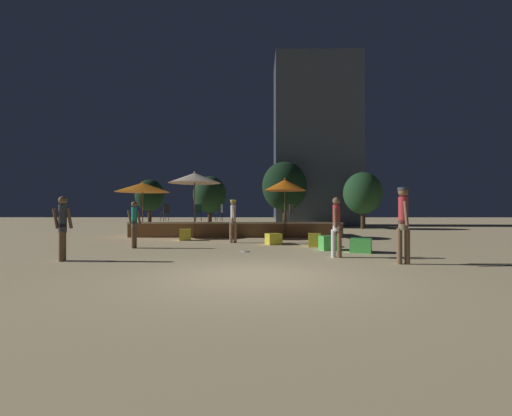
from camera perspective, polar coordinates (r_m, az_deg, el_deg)
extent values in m
plane|color=#D1B784|center=(7.01, -0.44, -11.22)|extent=(120.00, 120.00, 0.00)
cube|color=brown|center=(18.03, -3.21, -3.55)|extent=(10.48, 2.83, 0.67)
cube|color=#CCB793|center=(16.65, -3.54, -2.52)|extent=(10.48, 0.12, 0.08)
cylinder|color=brown|center=(16.49, 4.81, -1.04)|extent=(0.05, 0.05, 2.28)
cone|color=orange|center=(16.54, 4.81, 3.82)|extent=(2.05, 2.05, 0.53)
sphere|color=orange|center=(16.57, 4.81, 4.87)|extent=(0.08, 0.08, 0.08)
cylinder|color=brown|center=(16.86, -10.21, -0.38)|extent=(0.05, 0.05, 2.65)
cone|color=beige|center=(16.93, -10.20, 4.95)|extent=(2.54, 2.54, 0.49)
sphere|color=beige|center=(16.96, -10.20, 5.90)|extent=(0.08, 0.08, 0.08)
cylinder|color=brown|center=(17.77, -18.37, -1.05)|extent=(0.05, 0.05, 2.23)
cone|color=orange|center=(17.80, -18.36, 3.28)|extent=(2.64, 2.64, 0.46)
sphere|color=orange|center=(17.82, -18.36, 4.14)|extent=(0.08, 0.08, 0.08)
cube|color=yellow|center=(15.48, -11.73, -4.36)|extent=(0.58, 0.58, 0.50)
cube|color=#4CC651|center=(11.29, 17.08, -5.98)|extent=(0.82, 0.82, 0.43)
cube|color=yellow|center=(12.65, 9.73, -5.29)|extent=(0.50, 0.50, 0.48)
cube|color=yellow|center=(13.33, 2.93, -5.17)|extent=(0.68, 0.68, 0.43)
cube|color=#4CC651|center=(11.70, 12.13, -5.70)|extent=(0.66, 0.66, 0.47)
cylinder|color=white|center=(9.88, 12.78, -5.77)|extent=(0.13, 0.13, 0.78)
cylinder|color=brown|center=(9.86, 13.73, -5.79)|extent=(0.13, 0.13, 0.78)
cylinder|color=white|center=(9.84, 13.25, -3.05)|extent=(0.20, 0.20, 0.24)
cylinder|color=#B22D33|center=(9.83, 13.25, -1.20)|extent=(0.20, 0.20, 0.60)
cylinder|color=brown|center=(9.67, 13.09, -1.63)|extent=(0.14, 0.19, 0.54)
cylinder|color=brown|center=(9.99, 13.40, -1.59)|extent=(0.15, 0.22, 0.54)
sphere|color=brown|center=(9.83, 13.24, 1.16)|extent=(0.21, 0.21, 0.21)
cylinder|color=brown|center=(12.82, -19.53, -4.59)|extent=(0.13, 0.13, 0.75)
cylinder|color=brown|center=(12.67, -19.75, -4.64)|extent=(0.13, 0.13, 0.75)
cylinder|color=#72664C|center=(12.72, -19.63, -2.56)|extent=(0.19, 0.19, 0.24)
cylinder|color=teal|center=(12.71, -19.63, -1.17)|extent=(0.19, 0.19, 0.58)
cylinder|color=brown|center=(12.76, -20.31, -1.49)|extent=(0.17, 0.09, 0.52)
cylinder|color=brown|center=(12.66, -18.94, -1.50)|extent=(0.19, 0.09, 0.52)
sphere|color=brown|center=(12.71, -19.63, 0.59)|extent=(0.21, 0.21, 0.21)
cylinder|color=brown|center=(9.19, 23.89, -5.84)|extent=(0.13, 0.13, 0.88)
cylinder|color=brown|center=(9.13, 22.80, -5.88)|extent=(0.13, 0.13, 0.88)
cylinder|color=#72664C|center=(9.13, 23.34, -2.62)|extent=(0.23, 0.23, 0.24)
cylinder|color=#B22D33|center=(9.12, 23.33, -0.38)|extent=(0.23, 0.23, 0.67)
cylinder|color=brown|center=(9.29, 22.95, -0.79)|extent=(0.09, 0.12, 0.60)
cylinder|color=brown|center=(8.94, 23.73, -0.80)|extent=(0.09, 0.22, 0.60)
sphere|color=brown|center=(9.13, 23.32, 2.48)|extent=(0.24, 0.24, 0.24)
cylinder|color=#333842|center=(9.13, 23.32, 2.93)|extent=(0.26, 0.26, 0.07)
cylinder|color=brown|center=(10.34, -29.43, -5.50)|extent=(0.13, 0.13, 0.78)
cylinder|color=brown|center=(10.19, -29.68, -5.57)|extent=(0.13, 0.13, 0.78)
cylinder|color=#3F3F47|center=(10.23, -29.54, -2.92)|extent=(0.20, 0.20, 0.24)
cylinder|color=#333842|center=(10.22, -29.53, -1.14)|extent=(0.20, 0.20, 0.60)
cylinder|color=brown|center=(10.27, -30.42, -1.52)|extent=(0.18, 0.12, 0.54)
cylinder|color=brown|center=(10.18, -28.65, -1.54)|extent=(0.18, 0.12, 0.54)
sphere|color=brown|center=(10.23, -29.53, 1.12)|extent=(0.21, 0.21, 0.21)
cylinder|color=#997051|center=(14.00, -3.50, -4.14)|extent=(0.13, 0.13, 0.81)
cylinder|color=#997051|center=(13.95, -4.18, -4.16)|extent=(0.13, 0.13, 0.81)
cylinder|color=#72664C|center=(13.95, -3.83, -2.15)|extent=(0.21, 0.21, 0.24)
cylinder|color=white|center=(13.94, -3.83, -0.79)|extent=(0.21, 0.21, 0.62)
cylinder|color=#997051|center=(14.11, -4.01, -1.07)|extent=(0.12, 0.16, 0.56)
cylinder|color=#997051|center=(13.78, -3.65, -1.08)|extent=(0.15, 0.24, 0.55)
sphere|color=#997051|center=(13.95, -3.83, 0.95)|extent=(0.22, 0.22, 0.22)
cylinder|color=#D8D14C|center=(13.95, -3.83, 1.22)|extent=(0.24, 0.24, 0.07)
cylinder|color=#2D3338|center=(19.06, -14.90, -1.44)|extent=(0.02, 0.02, 0.45)
cylinder|color=#2D3338|center=(18.89, -15.65, -1.45)|extent=(0.02, 0.02, 0.45)
cylinder|color=#2D3338|center=(18.81, -14.39, -1.46)|extent=(0.02, 0.02, 0.45)
cylinder|color=#2D3338|center=(18.64, -15.15, -1.47)|extent=(0.02, 0.02, 0.45)
cylinder|color=#2D3338|center=(18.85, -15.02, -0.77)|extent=(0.40, 0.40, 0.02)
cube|color=#2D3338|center=(18.71, -14.73, -0.08)|extent=(0.26, 0.29, 0.45)
cylinder|color=#47474C|center=(17.86, 5.37, -1.52)|extent=(0.02, 0.02, 0.45)
cylinder|color=#47474C|center=(17.62, 4.79, -1.54)|extent=(0.02, 0.02, 0.45)
cylinder|color=#47474C|center=(17.68, 6.15, -1.53)|extent=(0.02, 0.02, 0.45)
cylinder|color=#47474C|center=(17.44, 5.57, -1.55)|extent=(0.02, 0.02, 0.45)
cylinder|color=#47474C|center=(17.65, 5.47, -0.81)|extent=(0.40, 0.40, 0.02)
cube|color=#47474C|center=(17.55, 5.92, -0.07)|extent=(0.26, 0.29, 0.45)
cylinder|color=#2D3338|center=(18.55, -6.75, -1.48)|extent=(0.02, 0.02, 0.45)
cylinder|color=#2D3338|center=(18.26, -6.50, -1.50)|extent=(0.02, 0.02, 0.45)
cylinder|color=#2D3338|center=(18.63, -5.86, -1.48)|extent=(0.02, 0.02, 0.45)
cylinder|color=#2D3338|center=(18.34, -5.60, -1.50)|extent=(0.02, 0.02, 0.45)
cylinder|color=#2D3338|center=(18.44, -6.18, -0.79)|extent=(0.40, 0.40, 0.02)
cube|color=#2D3338|center=(18.49, -5.67, -0.09)|extent=(0.17, 0.34, 0.45)
cylinder|color=#1E4C47|center=(18.44, -10.07, -1.49)|extent=(0.02, 0.02, 0.45)
cylinder|color=#1E4C47|center=(18.42, -9.13, -1.49)|extent=(0.02, 0.02, 0.45)
cylinder|color=#1E4C47|center=(18.74, -10.00, -1.47)|extent=(0.02, 0.02, 0.45)
cylinder|color=#1E4C47|center=(18.72, -9.09, -1.47)|extent=(0.02, 0.02, 0.45)
cylinder|color=#1E4C47|center=(18.58, -9.57, -0.78)|extent=(0.40, 0.40, 0.02)
cube|color=#1E4C47|center=(18.75, -9.54, -0.09)|extent=(0.36, 0.07, 0.45)
cylinder|color=white|center=(10.97, -1.82, -7.21)|extent=(0.24, 0.24, 0.03)
cylinder|color=#3D2B1C|center=(25.65, 17.36, -1.86)|extent=(0.28, 0.28, 1.34)
ellipsoid|color=#1E4223|center=(25.67, 17.35, 2.38)|extent=(2.73, 2.73, 3.01)
cylinder|color=#3D2B1C|center=(27.24, 4.76, -1.44)|extent=(0.28, 0.28, 1.67)
ellipsoid|color=black|center=(27.30, 4.76, 3.66)|extent=(3.54, 3.54, 3.89)
cylinder|color=#3D2B1C|center=(26.92, -17.30, -1.62)|extent=(0.28, 0.28, 1.50)
ellipsoid|color=black|center=(26.94, -17.29, 2.04)|extent=(2.16, 2.16, 2.37)
cylinder|color=#3D2B1C|center=(24.42, -7.71, -1.89)|extent=(0.28, 0.28, 1.39)
ellipsoid|color=#19381E|center=(24.44, -7.70, 2.22)|extent=(2.36, 2.36, 2.59)
cube|color=#4C5666|center=(31.89, 9.95, 10.64)|extent=(7.44, 4.73, 14.88)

